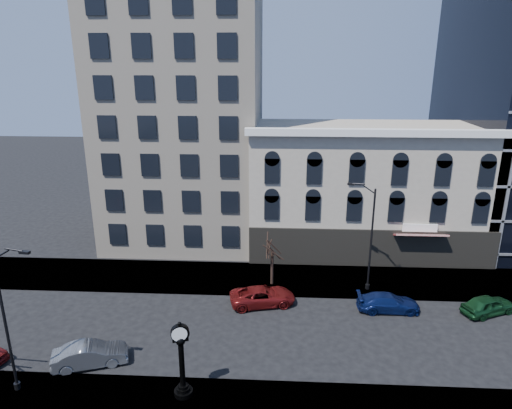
{
  "coord_description": "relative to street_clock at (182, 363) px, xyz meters",
  "views": [
    {
      "loc": [
        3.69,
        -27.19,
        18.05
      ],
      "look_at": [
        2.0,
        4.0,
        8.0
      ],
      "focal_mm": 32.0,
      "sensor_mm": 36.0,
      "label": 1
    }
  ],
  "objects": [
    {
      "name": "car_near_b",
      "position": [
        -6.26,
        2.4,
        -1.49
      ],
      "size": [
        4.71,
        2.92,
        1.46
      ],
      "primitive_type": "imported",
      "rotation": [
        0.0,
        0.0,
        1.91
      ],
      "color": "#595B60",
      "rests_on": "ground"
    },
    {
      "name": "street_clock",
      "position": [
        0.0,
        0.0,
        0.0
      ],
      "size": [
        1.05,
        1.05,
        4.64
      ],
      "rotation": [
        0.0,
        0.0,
        0.3
      ],
      "color": "black",
      "rests_on": "sidewalk_near"
    },
    {
      "name": "bare_tree_far",
      "position": [
        4.66,
        13.44,
        1.57
      ],
      "size": [
        2.84,
        2.84,
        4.87
      ],
      "color": "black",
      "rests_on": "sidewalk_far"
    },
    {
      "name": "victorian_row",
      "position": [
        13.5,
        22.31,
        3.78
      ],
      "size": [
        22.6,
        11.19,
        12.5
      ],
      "color": "#B0A491",
      "rests_on": "ground"
    },
    {
      "name": "car_far_a",
      "position": [
        4.01,
        10.24,
        -1.53
      ],
      "size": [
        5.37,
        3.36,
        1.38
      ],
      "primitive_type": "imported",
      "rotation": [
        0.0,
        0.0,
        1.8
      ],
      "color": "maroon",
      "rests_on": "ground"
    },
    {
      "name": "sidewalk_far",
      "position": [
        1.5,
        14.42,
        -2.16
      ],
      "size": [
        160.0,
        6.0,
        0.12
      ],
      "primitive_type": "cube",
      "color": "gray",
      "rests_on": "ground"
    },
    {
      "name": "ground",
      "position": [
        1.5,
        6.42,
        -2.22
      ],
      "size": [
        160.0,
        160.0,
        0.0
      ],
      "primitive_type": "plane",
      "color": "black",
      "rests_on": "ground"
    },
    {
      "name": "cream_tower",
      "position": [
        -4.62,
        25.3,
        17.1
      ],
      "size": [
        15.9,
        15.4,
        42.5
      ],
      "color": "beige",
      "rests_on": "ground"
    },
    {
      "name": "car_far_c",
      "position": [
        20.68,
        9.82,
        -1.51
      ],
      "size": [
        4.46,
        3.17,
        1.41
      ],
      "primitive_type": "imported",
      "rotation": [
        0.0,
        0.0,
        1.98
      ],
      "color": "#143F1E",
      "rests_on": "ground"
    },
    {
      "name": "street_lamp_far",
      "position": [
        11.85,
        13.22,
        4.67
      ],
      "size": [
        2.19,
        1.12,
        8.96
      ],
      "rotation": [
        0.0,
        0.0,
        2.74
      ],
      "color": "black",
      "rests_on": "sidewalk_far"
    },
    {
      "name": "street_lamp_near",
      "position": [
        -8.87,
        -0.13,
        4.64
      ],
      "size": [
        2.31,
        0.53,
        8.92
      ],
      "rotation": [
        0.0,
        0.0,
        -0.12
      ],
      "color": "black",
      "rests_on": "sidewalk_near"
    },
    {
      "name": "car_far_b",
      "position": [
        13.42,
        9.84,
        -1.55
      ],
      "size": [
        4.64,
        1.95,
        1.34
      ],
      "primitive_type": "imported",
      "rotation": [
        0.0,
        0.0,
        1.59
      ],
      "color": "#0C194C",
      "rests_on": "ground"
    }
  ]
}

